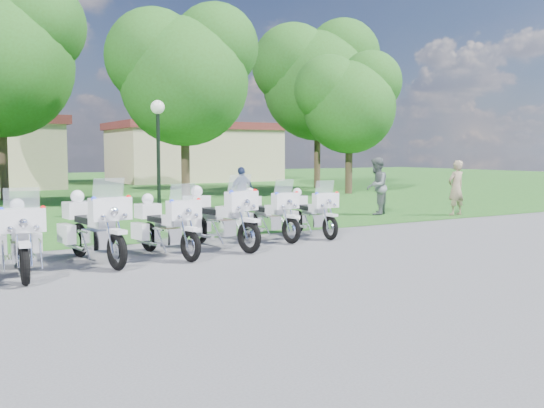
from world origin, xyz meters
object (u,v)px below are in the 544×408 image
motorcycle_1 (20,237)px  motorcycle_2 (93,226)px  bystander_a (456,188)px  motorcycle_5 (267,214)px  bystander_b (376,186)px  motorcycle_4 (218,217)px  lamp_post (158,128)px  motorcycle_6 (311,212)px  motorcycle_3 (165,225)px  bystander_c (242,191)px

motorcycle_1 → motorcycle_2: bearing=-153.8°
bystander_a → motorcycle_2: bearing=9.7°
motorcycle_5 → bystander_a: size_ratio=1.21×
motorcycle_5 → bystander_b: 6.64m
motorcycle_4 → motorcycle_2: bearing=-6.5°
lamp_post → motorcycle_1: bearing=-124.6°
motorcycle_1 → motorcycle_5: 5.97m
motorcycle_2 → motorcycle_6: (5.66, 0.98, -0.09)m
motorcycle_2 → bystander_b: bystander_b is taller
bystander_a → motorcycle_1: bearing=10.8°
motorcycle_6 → bystander_b: 5.55m
motorcycle_5 → motorcycle_3: bearing=10.7°
motorcycle_3 → motorcycle_6: (4.22, 0.99, -0.03)m
motorcycle_2 → motorcycle_5: motorcycle_2 is taller
motorcycle_4 → bystander_a: (9.68, 2.17, 0.22)m
bystander_b → bystander_c: bearing=-67.0°
motorcycle_3 → motorcycle_5: bearing=-171.7°
motorcycle_5 → motorcycle_2: bearing=4.7°
lamp_post → motorcycle_4: bearing=-98.4°
motorcycle_6 → bystander_a: 7.01m
bystander_c → motorcycle_4: bearing=51.1°
motorcycle_2 → motorcycle_6: bearing=-179.1°
motorcycle_3 → bystander_c: size_ratio=1.39×
motorcycle_4 → bystander_a: bystander_a is taller
lamp_post → bystander_c: lamp_post is taller
motorcycle_3 → motorcycle_4: 1.41m
motorcycle_3 → bystander_b: bearing=-166.2°
motorcycle_2 → motorcycle_3: 1.44m
motorcycle_6 → motorcycle_1: bearing=13.9°
bystander_b → motorcycle_1: bearing=-16.2°
motorcycle_4 → motorcycle_3: bearing=1.4°
bystander_b → motorcycle_5: bearing=-10.6°
motorcycle_1 → bystander_b: bystander_b is taller
lamp_post → bystander_c: (2.64, -0.68, -2.05)m
motorcycle_6 → motorcycle_2: bearing=11.4°
lamp_post → bystander_b: 7.40m
motorcycle_5 → bystander_b: bystander_b is taller
motorcycle_1 → lamp_post: 9.32m
motorcycle_5 → lamp_post: lamp_post is taller
motorcycle_2 → lamp_post: size_ratio=0.65×
motorcycle_5 → bystander_a: bearing=-177.2°
lamp_post → bystander_c: 3.41m
motorcycle_6 → bystander_a: size_ratio=1.17×
motorcycle_1 → bystander_c: 10.31m
motorcycle_2 → bystander_a: bearing=-177.5°
motorcycle_3 → bystander_c: 7.96m
motorcycle_5 → bystander_c: 5.59m
motorcycle_1 → motorcycle_3: 2.87m
motorcycle_2 → bystander_c: 8.92m
bystander_b → bystander_c: (-3.90, 2.21, -0.15)m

